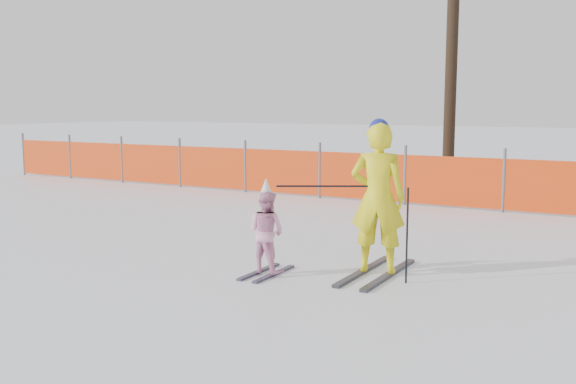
# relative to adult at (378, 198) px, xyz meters

# --- Properties ---
(ground) EXTENTS (120.00, 120.00, 0.00)m
(ground) POSITION_rel_adult_xyz_m (-1.03, -0.89, -0.95)
(ground) COLOR white
(ground) RESTS_ON ground
(adult) EXTENTS (0.75, 1.64, 1.91)m
(adult) POSITION_rel_adult_xyz_m (0.00, 0.00, 0.00)
(adult) COLOR black
(adult) RESTS_ON ground
(child) EXTENTS (0.52, 0.90, 1.19)m
(child) POSITION_rel_adult_xyz_m (-1.18, -0.66, -0.41)
(child) COLOR black
(child) RESTS_ON ground
(ski_poles) EXTENTS (1.54, 0.56, 1.13)m
(ski_poles) POSITION_rel_adult_xyz_m (-0.07, -0.27, -0.13)
(ski_poles) COLOR black
(ski_poles) RESTS_ON ground
(safety_fence) EXTENTS (15.44, 0.06, 1.25)m
(safety_fence) POSITION_rel_adult_xyz_m (-5.97, 5.57, -0.40)
(safety_fence) COLOR #595960
(safety_fence) RESTS_ON ground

